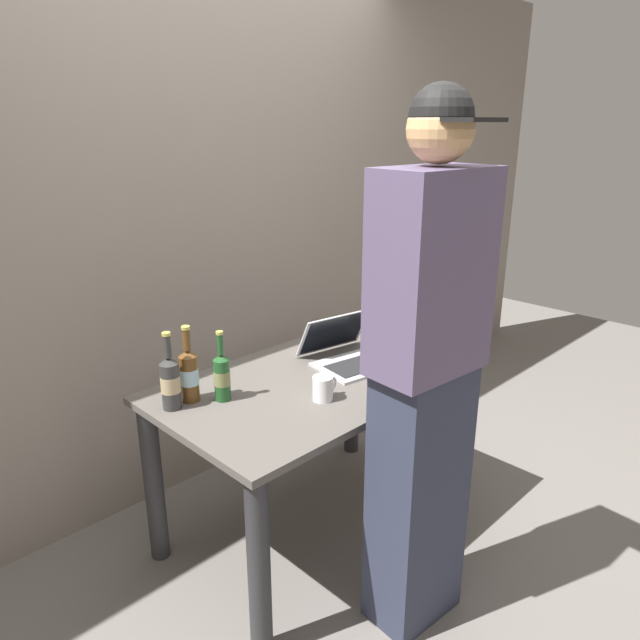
# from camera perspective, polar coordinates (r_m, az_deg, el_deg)

# --- Properties ---
(ground_plane) EXTENTS (8.00, 8.00, 0.00)m
(ground_plane) POSITION_cam_1_polar(r_m,az_deg,el_deg) (2.85, -0.28, -19.40)
(ground_plane) COLOR slate
(ground_plane) RESTS_ON ground
(desk) EXTENTS (1.33, 0.80, 0.75)m
(desk) POSITION_cam_1_polar(r_m,az_deg,el_deg) (2.53, -0.31, -8.68)
(desk) COLOR #56514C
(desk) RESTS_ON ground
(laptop) EXTENTS (0.41, 0.41, 0.20)m
(laptop) POSITION_cam_1_polar(r_m,az_deg,el_deg) (2.61, 2.89, -3.19)
(laptop) COLOR #B7BABC
(laptop) RESTS_ON desk
(beer_bottle_brown) EXTENTS (0.07, 0.07, 0.30)m
(beer_bottle_brown) POSITION_cam_1_polar(r_m,az_deg,el_deg) (2.28, -12.61, -5.11)
(beer_bottle_brown) COLOR brown
(beer_bottle_brown) RESTS_ON desk
(beer_bottle_green) EXTENTS (0.06, 0.06, 0.28)m
(beer_bottle_green) POSITION_cam_1_polar(r_m,az_deg,el_deg) (2.27, -9.52, -5.34)
(beer_bottle_green) COLOR #1E5123
(beer_bottle_green) RESTS_ON desk
(beer_bottle_dark) EXTENTS (0.07, 0.07, 0.30)m
(beer_bottle_dark) POSITION_cam_1_polar(r_m,az_deg,el_deg) (2.24, -14.35, -5.78)
(beer_bottle_dark) COLOR #333333
(beer_bottle_dark) RESTS_ON desk
(person_figure) EXTENTS (0.40, 0.30, 1.87)m
(person_figure) POSITION_cam_1_polar(r_m,az_deg,el_deg) (1.97, 10.15, -5.64)
(person_figure) COLOR #2D3347
(person_figure) RESTS_ON ground
(coffee_mug) EXTENTS (0.11, 0.08, 0.10)m
(coffee_mug) POSITION_cam_1_polar(r_m,az_deg,el_deg) (2.26, 0.33, -6.62)
(coffee_mug) COLOR white
(coffee_mug) RESTS_ON desk
(back_wall) EXTENTS (6.00, 0.10, 2.60)m
(back_wall) POSITION_cam_1_polar(r_m,az_deg,el_deg) (2.90, -11.50, 9.18)
(back_wall) COLOR gray
(back_wall) RESTS_ON ground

